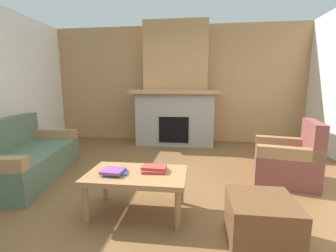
{
  "coord_description": "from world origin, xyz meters",
  "views": [
    {
      "loc": [
        0.48,
        -2.62,
        1.28
      ],
      "look_at": [
        0.08,
        0.62,
        0.73
      ],
      "focal_mm": 24.62,
      "sensor_mm": 36.0,
      "label": 1
    }
  ],
  "objects_px": {
    "ottoman": "(261,222)",
    "couch": "(24,159)",
    "coffee_table": "(137,178)",
    "fireplace": "(176,93)",
    "armchair": "(288,160)"
  },
  "relations": [
    {
      "from": "ottoman",
      "to": "couch",
      "type": "bearing_deg",
      "value": 160.23
    },
    {
      "from": "coffee_table",
      "to": "fireplace",
      "type": "bearing_deg",
      "value": 87.91
    },
    {
      "from": "couch",
      "to": "coffee_table",
      "type": "xyz_separation_m",
      "value": [
        1.83,
        -0.7,
        0.09
      ]
    },
    {
      "from": "armchair",
      "to": "couch",
      "type": "bearing_deg",
      "value": -174.52
    },
    {
      "from": "couch",
      "to": "armchair",
      "type": "xyz_separation_m",
      "value": [
        3.69,
        0.35,
        0.01
      ]
    },
    {
      "from": "fireplace",
      "to": "couch",
      "type": "height_order",
      "value": "fireplace"
    },
    {
      "from": "fireplace",
      "to": "armchair",
      "type": "height_order",
      "value": "fireplace"
    },
    {
      "from": "fireplace",
      "to": "couch",
      "type": "relative_size",
      "value": 1.4
    },
    {
      "from": "armchair",
      "to": "coffee_table",
      "type": "relative_size",
      "value": 0.91
    },
    {
      "from": "couch",
      "to": "ottoman",
      "type": "bearing_deg",
      "value": -19.77
    },
    {
      "from": "coffee_table",
      "to": "couch",
      "type": "bearing_deg",
      "value": 158.97
    },
    {
      "from": "couch",
      "to": "ottoman",
      "type": "relative_size",
      "value": 3.7
    },
    {
      "from": "fireplace",
      "to": "armchair",
      "type": "bearing_deg",
      "value": -49.14
    },
    {
      "from": "fireplace",
      "to": "armchair",
      "type": "relative_size",
      "value": 2.97
    },
    {
      "from": "armchair",
      "to": "fireplace",
      "type": "bearing_deg",
      "value": 130.86
    }
  ]
}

